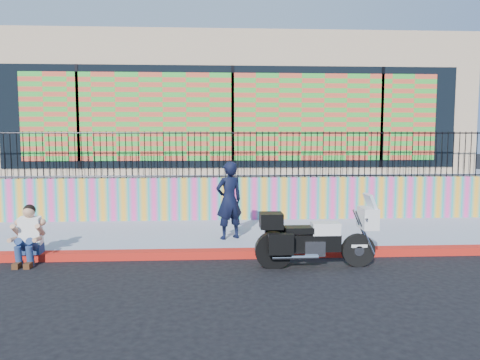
{
  "coord_description": "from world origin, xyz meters",
  "views": [
    {
      "loc": [
        -0.54,
        -8.88,
        2.39
      ],
      "look_at": [
        0.04,
        1.2,
        1.39
      ],
      "focal_mm": 35.0,
      "sensor_mm": 36.0,
      "label": 1
    }
  ],
  "objects": [
    {
      "name": "ground",
      "position": [
        0.0,
        0.0,
        0.0
      ],
      "size": [
        90.0,
        90.0,
        0.0
      ],
      "primitive_type": "plane",
      "color": "black",
      "rests_on": "ground"
    },
    {
      "name": "red_curb",
      "position": [
        0.0,
        0.0,
        0.07
      ],
      "size": [
        16.0,
        0.3,
        0.15
      ],
      "primitive_type": "cube",
      "color": "red",
      "rests_on": "ground"
    },
    {
      "name": "sidewalk",
      "position": [
        0.0,
        1.65,
        0.07
      ],
      "size": [
        16.0,
        3.0,
        0.15
      ],
      "primitive_type": "cube",
      "color": "#939BB1",
      "rests_on": "ground"
    },
    {
      "name": "mural_wall",
      "position": [
        0.0,
        3.25,
        0.7
      ],
      "size": [
        16.0,
        0.2,
        1.1
      ],
      "primitive_type": "cube",
      "color": "#F23F98",
      "rests_on": "sidewalk"
    },
    {
      "name": "metal_fence",
      "position": [
        0.0,
        3.25,
        1.85
      ],
      "size": [
        15.8,
        0.04,
        1.2
      ],
      "primitive_type": null,
      "color": "black",
      "rests_on": "mural_wall"
    },
    {
      "name": "elevated_platform",
      "position": [
        0.0,
        8.35,
        0.62
      ],
      "size": [
        16.0,
        10.0,
        1.25
      ],
      "primitive_type": "cube",
      "color": "#939BB1",
      "rests_on": "ground"
    },
    {
      "name": "storefront_building",
      "position": [
        0.0,
        8.13,
        3.25
      ],
      "size": [
        14.0,
        8.06,
        4.0
      ],
      "color": "tan",
      "rests_on": "elevated_platform"
    },
    {
      "name": "police_motorcycle",
      "position": [
        1.25,
        -0.75,
        0.56
      ],
      "size": [
        2.14,
        0.71,
        1.33
      ],
      "color": "black",
      "rests_on": "ground"
    },
    {
      "name": "police_officer",
      "position": [
        -0.21,
        0.98,
        0.98
      ],
      "size": [
        0.72,
        0.61,
        1.66
      ],
      "primitive_type": "imported",
      "rotation": [
        0.0,
        0.0,
        3.58
      ],
      "color": "black",
      "rests_on": "sidewalk"
    },
    {
      "name": "seated_man",
      "position": [
        -3.95,
        -0.24,
        0.45
      ],
      "size": [
        0.54,
        0.71,
        1.06
      ],
      "color": "navy",
      "rests_on": "ground"
    }
  ]
}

